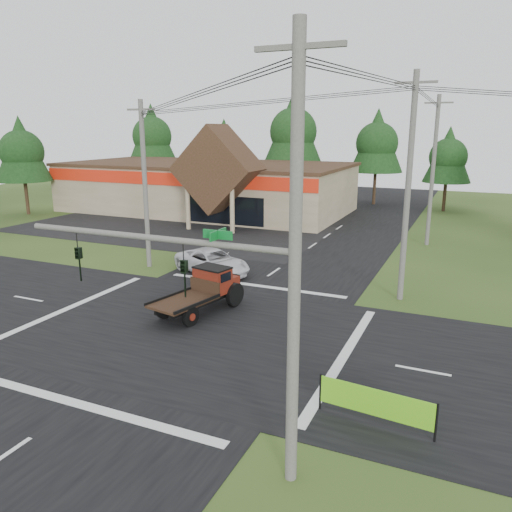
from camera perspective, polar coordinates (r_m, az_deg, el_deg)
The scene contains 19 objects.
ground at distance 22.90m, azimuth -7.42°, elevation -8.26°, with size 120.00×120.00×0.00m, color #2D4418.
road_ns at distance 22.90m, azimuth -7.42°, elevation -8.23°, with size 12.00×120.00×0.02m, color black.
road_ew at distance 22.90m, azimuth -7.42°, elevation -8.23°, with size 120.00×12.00×0.02m, color black.
parking_apron at distance 45.58m, azimuth -10.17°, elevation 3.04°, with size 28.00×14.00×0.02m, color black.
cvs_building at distance 54.95m, azimuth -5.60°, elevation 8.01°, with size 30.40×18.20×9.19m.
traffic_signal_mast at distance 12.54m, azimuth -2.96°, elevation -5.85°, with size 8.12×0.24×7.00m.
utility_pole_nr at distance 11.53m, azimuth 4.45°, elevation -1.35°, with size 2.00×0.30×11.00m.
utility_pole_nw at distance 32.46m, azimuth -12.58°, elevation 8.04°, with size 2.00×0.30×10.50m.
utility_pole_ne at distance 26.33m, azimuth 16.99°, elevation 7.47°, with size 2.00×0.30×11.50m.
utility_pole_n at distance 40.22m, azimuth 19.57°, elevation 9.22°, with size 2.00×0.30×11.20m.
tree_row_a at distance 71.12m, azimuth -11.81°, elevation 13.46°, with size 6.72×6.72×12.12m.
tree_row_b at distance 67.63m, azimuth -3.65°, elevation 12.56°, with size 5.60×5.60×10.10m.
tree_row_c at distance 62.67m, azimuth 4.28°, elevation 14.25°, with size 7.28×7.28×13.13m.
tree_row_d at distance 61.03m, azimuth 13.68°, elevation 12.64°, with size 6.16×6.16×11.11m.
tree_row_e at distance 58.14m, azimuth 21.12°, elevation 10.70°, with size 5.04×5.04×9.09m.
tree_side_w at distance 57.54m, azimuth -25.24°, elevation 10.95°, with size 5.60×5.60×10.10m.
antique_flatbed_truck at distance 24.39m, azimuth -6.56°, elevation -4.11°, with size 1.97×5.15×2.15m, color #631C0E, non-canonical shape.
roadside_banner at distance 16.12m, azimuth 13.44°, elevation -16.38°, with size 3.63×0.11×1.24m, color #63BE19, non-canonical shape.
white_pickup at distance 31.10m, azimuth -5.03°, elevation -0.65°, with size 2.47×5.36×1.49m, color silver.
Camera 1 is at (11.16, -17.99, 8.74)m, focal length 35.00 mm.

